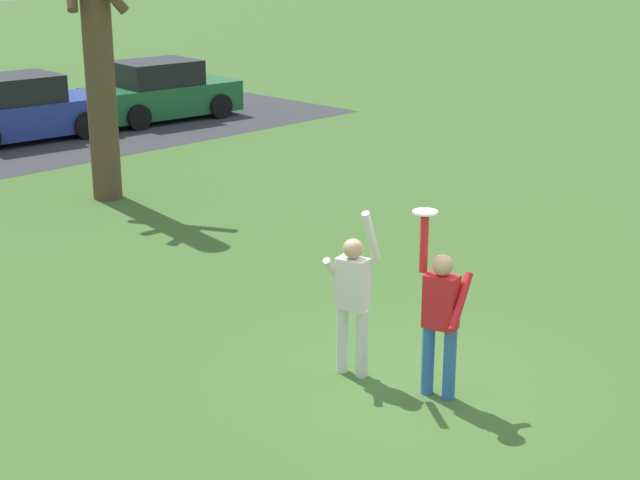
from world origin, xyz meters
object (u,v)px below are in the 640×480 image
at_px(person_defender, 353,295).
at_px(parked_car_blue, 19,111).
at_px(parked_car_green, 161,93).
at_px(person_catcher, 441,314).
at_px(frisbee_disc, 425,212).
at_px(bare_tree_tall, 97,35).

xyz_separation_m(person_defender, parked_car_blue, (4.09, 14.74, -0.25)).
distance_m(parked_car_blue, parked_car_green, 4.09).
bearing_deg(parked_car_green, person_catcher, -111.39).
relative_size(frisbee_disc, bare_tree_tall, 0.05).
distance_m(person_defender, frisbee_disc, 1.41).
height_order(person_catcher, bare_tree_tall, bare_tree_tall).
xyz_separation_m(parked_car_green, bare_tree_tall, (-5.67, -5.82, 2.36)).
xyz_separation_m(person_defender, parked_car_green, (8.17, 14.50, -0.25)).
height_order(person_catcher, person_defender, person_catcher).
bearing_deg(bare_tree_tall, frisbee_disc, -103.58).
distance_m(person_defender, bare_tree_tall, 9.28).
distance_m(person_defender, parked_car_green, 16.64).
bearing_deg(frisbee_disc, parked_car_blue, 75.96).
bearing_deg(person_defender, parked_car_blue, 151.29).
bearing_deg(parked_car_green, bare_tree_tall, -128.69).
bearing_deg(person_catcher, bare_tree_tall, -26.19).
relative_size(person_defender, bare_tree_tall, 0.35).
xyz_separation_m(frisbee_disc, parked_car_green, (7.97, 15.34, -1.37)).
relative_size(parked_car_blue, bare_tree_tall, 0.72).
distance_m(person_catcher, parked_car_green, 17.47).
distance_m(frisbee_disc, parked_car_green, 17.35).
height_order(person_defender, bare_tree_tall, bare_tree_tall).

